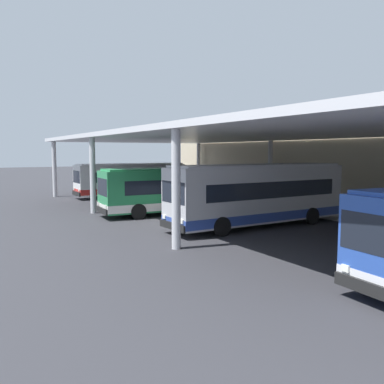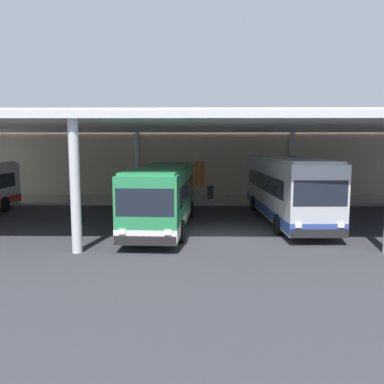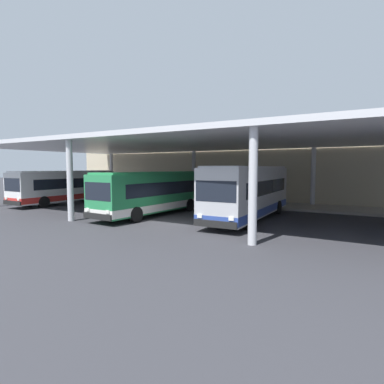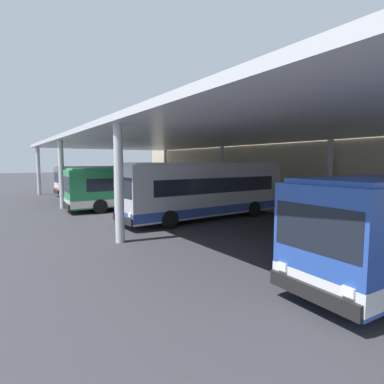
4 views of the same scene
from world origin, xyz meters
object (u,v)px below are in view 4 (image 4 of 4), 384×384
Objects in this scene: banner_sign at (235,180)px; bus_second_bay at (137,187)px; bus_nearest_bay at (106,179)px; bus_middle_bay at (206,190)px; bench_waiting at (227,193)px; trash_bin at (249,195)px.

bus_second_bay is at bearing -102.85° from banner_sign.
bus_nearest_bay is 3.29× the size of banner_sign.
bus_middle_bay is 6.33× the size of bench_waiting.
bus_second_bay is 6.98m from bus_middle_bay.
bus_middle_bay reaches higher than bus_nearest_bay.
bus_nearest_bay is at bearing -145.59° from bench_waiting.
bench_waiting is (-6.91, 7.62, -1.18)m from bus_middle_bay.
bus_nearest_bay is at bearing -152.67° from banner_sign.
banner_sign reaches higher than bench_waiting.
bus_middle_bay reaches higher than bench_waiting.
bus_nearest_bay is 11.87m from bus_second_bay.
bus_nearest_bay is 14.14m from bench_waiting.
bus_second_bay reaches higher than bench_waiting.
bus_middle_bay is at bearing -54.43° from banner_sign.
bus_middle_bay reaches higher than banner_sign.
trash_bin is 1.81m from banner_sign.
bus_nearest_bay is 18.55m from bus_middle_bay.
bus_second_bay is 9.41m from bench_waiting.
bus_nearest_bay reaches higher than bench_waiting.
bus_nearest_bay is 0.99× the size of bus_second_bay.
bus_middle_bay is (18.55, 0.35, 0.19)m from bus_nearest_bay.
trash_bin is at bearing 0.74° from bench_waiting.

